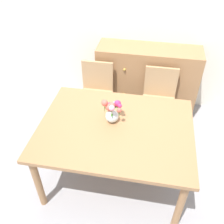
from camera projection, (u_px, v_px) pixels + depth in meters
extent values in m
plane|color=#939399|center=(115.00, 174.00, 2.99)|extent=(12.00, 12.00, 0.00)
cube|color=silver|center=(137.00, 9.00, 3.30)|extent=(7.00, 0.10, 2.80)
cube|color=#9E7047|center=(115.00, 128.00, 2.51)|extent=(1.53, 1.16, 0.04)
cylinder|color=#9E7047|center=(38.00, 182.00, 2.47)|extent=(0.07, 0.07, 0.72)
cylinder|color=#9E7047|center=(180.00, 206.00, 2.28)|extent=(0.07, 0.07, 0.72)
cylinder|color=#9E7047|center=(69.00, 117.00, 3.23)|extent=(0.07, 0.07, 0.72)
cylinder|color=#9E7047|center=(178.00, 130.00, 3.04)|extent=(0.07, 0.07, 0.72)
cube|color=tan|center=(95.00, 98.00, 3.39)|extent=(0.42, 0.42, 0.04)
cylinder|color=tan|center=(106.00, 121.00, 3.38)|extent=(0.04, 0.04, 0.44)
cylinder|color=tan|center=(80.00, 118.00, 3.43)|extent=(0.04, 0.04, 0.44)
cylinder|color=tan|center=(111.00, 105.00, 3.65)|extent=(0.04, 0.04, 0.44)
cylinder|color=tan|center=(87.00, 102.00, 3.70)|extent=(0.04, 0.04, 0.44)
cube|color=tan|center=(98.00, 76.00, 3.39)|extent=(0.42, 0.04, 0.42)
cube|color=tan|center=(158.00, 105.00, 3.27)|extent=(0.42, 0.42, 0.04)
cylinder|color=tan|center=(169.00, 129.00, 3.26)|extent=(0.04, 0.04, 0.44)
cylinder|color=tan|center=(142.00, 125.00, 3.31)|extent=(0.04, 0.04, 0.44)
cylinder|color=tan|center=(170.00, 112.00, 3.54)|extent=(0.04, 0.04, 0.44)
cylinder|color=tan|center=(144.00, 109.00, 3.58)|extent=(0.04, 0.04, 0.44)
cube|color=tan|center=(161.00, 82.00, 3.27)|extent=(0.42, 0.04, 0.42)
cube|color=#9E7047|center=(147.00, 80.00, 3.64)|extent=(1.40, 0.44, 1.00)
sphere|color=#B7933D|center=(124.00, 70.00, 3.33)|extent=(0.04, 0.04, 0.04)
sphere|color=#B7933D|center=(170.00, 74.00, 3.24)|extent=(0.04, 0.04, 0.04)
sphere|color=#B7933D|center=(123.00, 94.00, 3.58)|extent=(0.04, 0.04, 0.04)
sphere|color=#B7933D|center=(166.00, 99.00, 3.50)|extent=(0.04, 0.04, 0.04)
sphere|color=silver|center=(112.00, 116.00, 2.52)|extent=(0.13, 0.13, 0.13)
sphere|color=#D12D66|center=(120.00, 106.00, 2.49)|extent=(0.05, 0.05, 0.05)
cylinder|color=#478438|center=(120.00, 108.00, 2.50)|extent=(0.01, 0.01, 0.06)
sphere|color=#E55B4C|center=(119.00, 110.00, 2.41)|extent=(0.04, 0.04, 0.04)
cylinder|color=#478438|center=(119.00, 113.00, 2.43)|extent=(0.01, 0.01, 0.07)
sphere|color=#E55B4C|center=(105.00, 103.00, 2.44)|extent=(0.07, 0.07, 0.07)
cylinder|color=#478438|center=(105.00, 107.00, 2.47)|extent=(0.01, 0.01, 0.11)
sphere|color=#D12D66|center=(110.00, 105.00, 2.53)|extent=(0.06, 0.06, 0.06)
cylinder|color=#478438|center=(110.00, 106.00, 2.55)|extent=(0.01, 0.01, 0.03)
sphere|color=#E55B4C|center=(112.00, 105.00, 2.47)|extent=(0.07, 0.07, 0.07)
cylinder|color=#478438|center=(112.00, 108.00, 2.49)|extent=(0.01, 0.01, 0.07)
sphere|color=#D12D66|center=(118.00, 104.00, 2.52)|extent=(0.07, 0.07, 0.07)
cylinder|color=#478438|center=(117.00, 106.00, 2.53)|extent=(0.01, 0.01, 0.06)
sphere|color=#EA9EBC|center=(112.00, 108.00, 2.38)|extent=(0.06, 0.06, 0.06)
cylinder|color=#478438|center=(112.00, 112.00, 2.41)|extent=(0.01, 0.01, 0.11)
sphere|color=#E55B4C|center=(109.00, 107.00, 2.46)|extent=(0.07, 0.07, 0.07)
cylinder|color=#478438|center=(109.00, 110.00, 2.48)|extent=(0.01, 0.01, 0.06)
sphere|color=#EA9EBC|center=(115.00, 104.00, 2.53)|extent=(0.05, 0.05, 0.05)
cylinder|color=#478438|center=(115.00, 105.00, 2.55)|extent=(0.01, 0.01, 0.04)
ellipsoid|color=#478438|center=(112.00, 115.00, 2.45)|extent=(0.03, 0.07, 0.03)
ellipsoid|color=#478438|center=(115.00, 107.00, 2.51)|extent=(0.05, 0.07, 0.02)
ellipsoid|color=#478438|center=(117.00, 107.00, 2.52)|extent=(0.06, 0.07, 0.03)
ellipsoid|color=#478438|center=(106.00, 108.00, 2.52)|extent=(0.07, 0.06, 0.02)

